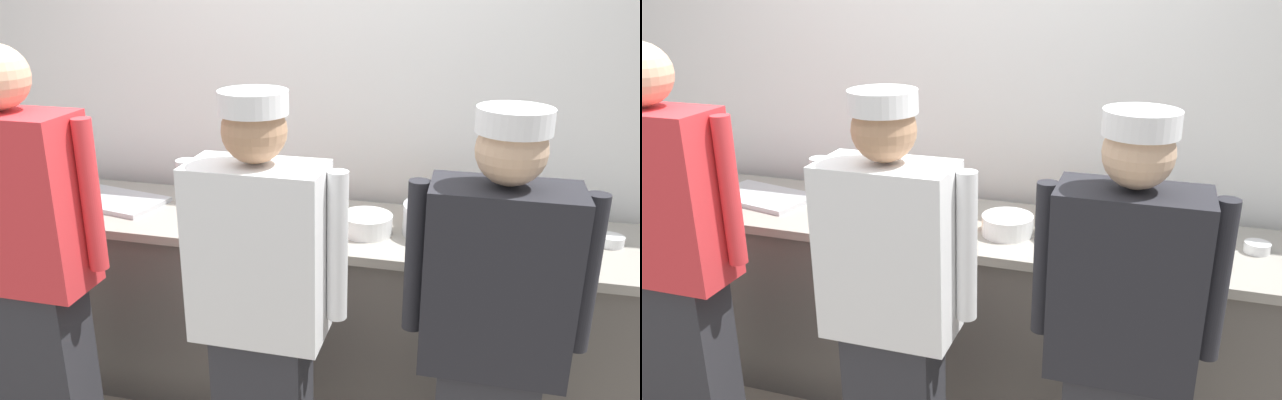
{
  "view_description": "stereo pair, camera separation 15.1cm",
  "coord_description": "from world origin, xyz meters",
  "views": [
    {
      "loc": [
        0.75,
        -2.23,
        1.96
      ],
      "look_at": [
        0.1,
        0.32,
        1.02
      ],
      "focal_mm": 35.53,
      "sensor_mm": 36.0,
      "label": 1
    },
    {
      "loc": [
        0.89,
        -2.19,
        1.96
      ],
      "look_at": [
        0.1,
        0.32,
        1.02
      ],
      "focal_mm": 35.53,
      "sensor_mm": 36.0,
      "label": 2
    }
  ],
  "objects": [
    {
      "name": "squeeze_bottle_primary",
      "position": [
        0.13,
        0.32,
        1.0
      ],
      "size": [
        0.05,
        0.05,
        0.21
      ],
      "color": "orange",
      "rests_on": "prep_counter"
    },
    {
      "name": "sheet_tray",
      "position": [
        -0.95,
        0.35,
        0.91
      ],
      "size": [
        0.54,
        0.37,
        0.02
      ],
      "primitive_type": "cube",
      "rotation": [
        0.0,
        0.0,
        -0.2
      ],
      "color": "#B7BABF",
      "rests_on": "prep_counter"
    },
    {
      "name": "chef_center",
      "position": [
        0.07,
        -0.4,
        0.87
      ],
      "size": [
        0.59,
        0.24,
        1.62
      ],
      "color": "#2D2D33",
      "rests_on": "ground"
    },
    {
      "name": "squeeze_bottle_secondary",
      "position": [
        0.52,
        0.51,
        0.99
      ],
      "size": [
        0.06,
        0.06,
        0.19
      ],
      "color": "orange",
      "rests_on": "prep_counter"
    },
    {
      "name": "prep_counter",
      "position": [
        0.0,
        0.35,
        0.45
      ],
      "size": [
        3.22,
        0.65,
        0.9
      ],
      "color": "#56514C",
      "rests_on": "ground"
    },
    {
      "name": "wall_back",
      "position": [
        0.0,
        0.8,
        1.41
      ],
      "size": [
        5.05,
        0.1,
        2.83
      ],
      "color": "white",
      "rests_on": "ground"
    },
    {
      "name": "ramekin_yellow_sauce",
      "position": [
        -0.3,
        0.22,
        0.93
      ],
      "size": [
        0.11,
        0.11,
        0.05
      ],
      "color": "white",
      "rests_on": "prep_counter"
    },
    {
      "name": "ramekin_orange_sauce",
      "position": [
        1.33,
        0.39,
        0.93
      ],
      "size": [
        0.1,
        0.1,
        0.04
      ],
      "color": "white",
      "rests_on": "prep_counter"
    },
    {
      "name": "mixing_bowl_steel",
      "position": [
        0.62,
        0.34,
        0.97
      ],
      "size": [
        0.31,
        0.31,
        0.13
      ],
      "primitive_type": "cylinder",
      "color": "#B7BABF",
      "rests_on": "prep_counter"
    },
    {
      "name": "chef_near_left",
      "position": [
        -0.85,
        -0.4,
        0.92
      ],
      "size": [
        0.63,
        0.24,
        1.74
      ],
      "color": "#2D2D33",
      "rests_on": "ground"
    },
    {
      "name": "chef_far_right",
      "position": [
        0.85,
        -0.39,
        0.86
      ],
      "size": [
        0.59,
        0.24,
        1.61
      ],
      "color": "#2D2D33",
      "rests_on": "ground"
    },
    {
      "name": "plate_stack_rear",
      "position": [
        1.11,
        0.24,
        0.94
      ],
      "size": [
        0.22,
        0.22,
        0.08
      ],
      "color": "white",
      "rests_on": "prep_counter"
    },
    {
      "name": "plate_stack_front",
      "position": [
        0.32,
        0.28,
        0.94
      ],
      "size": [
        0.22,
        0.22,
        0.08
      ],
      "color": "white",
      "rests_on": "prep_counter"
    }
  ]
}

